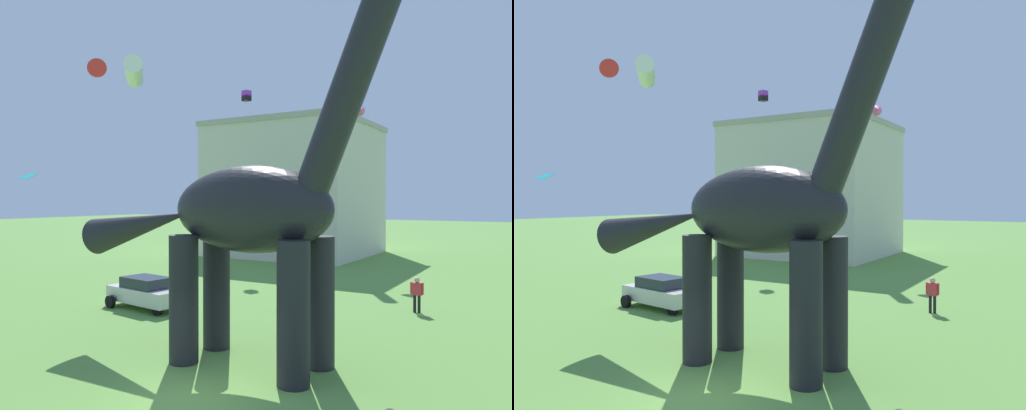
# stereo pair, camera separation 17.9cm
# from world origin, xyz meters

# --- Properties ---
(ground_plane) EXTENTS (240.00, 240.00, 0.00)m
(ground_plane) POSITION_xyz_m (0.00, 0.00, 0.00)
(ground_plane) COLOR #5B8E3D
(dinosaur_sculpture) EXTENTS (13.45, 2.85, 14.06)m
(dinosaur_sculpture) POSITION_xyz_m (-0.09, 3.27, 5.09)
(dinosaur_sculpture) COLOR black
(dinosaur_sculpture) RESTS_ON ground_plane
(parked_sedan_left) EXTENTS (4.42, 2.38, 1.55)m
(parked_sedan_left) POSITION_xyz_m (-8.87, 7.76, 0.81)
(parked_sedan_left) COLOR silver
(parked_sedan_left) RESTS_ON ground_plane
(person_far_spectator) EXTENTS (0.64, 0.28, 1.70)m
(person_far_spectator) POSITION_xyz_m (2.94, 13.64, 1.03)
(person_far_spectator) COLOR black
(person_far_spectator) RESTS_ON ground_plane
(kite_drifting) EXTENTS (2.98, 2.86, 0.84)m
(kite_drifting) POSITION_xyz_m (-5.40, 26.16, 12.39)
(kite_drifting) COLOR red
(kite_apex) EXTENTS (0.78, 0.78, 0.87)m
(kite_apex) POSITION_xyz_m (-13.56, 24.73, 14.09)
(kite_apex) COLOR purple
(kite_near_high) EXTENTS (1.67, 1.65, 0.47)m
(kite_near_high) POSITION_xyz_m (-0.90, -1.35, 8.67)
(kite_near_high) COLOR white
(kite_near_low) EXTENTS (0.98, 0.69, 0.31)m
(kite_near_low) POSITION_xyz_m (-17.45, 7.20, 6.74)
(kite_near_low) COLOR #19B2B7
(background_building_block) EXTENTS (14.30, 13.82, 12.79)m
(background_building_block) POSITION_xyz_m (-13.27, 33.58, 6.40)
(background_building_block) COLOR beige
(background_building_block) RESTS_ON ground_plane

